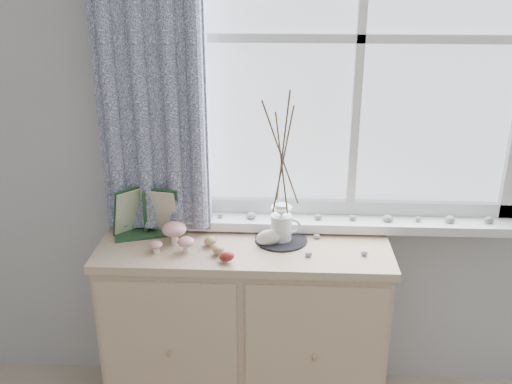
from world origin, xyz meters
The scene contains 9 objects.
room_shell centered at (0.01, 0.13, 1.66)m, with size 4.04×4.04×2.62m.
sideboard centered at (-0.15, 1.75, 0.43)m, with size 1.20×0.45×0.85m.
botanical_book centered at (-0.57, 1.79, 0.96)m, with size 0.31×0.13×0.22m, color #1F4224, non-canonical shape.
toadstool_cluster centered at (-0.43, 1.71, 0.91)m, with size 0.18×0.16×0.09m.
wooden_eggs centered at (-0.25, 1.65, 0.87)m, with size 0.13×0.17×0.06m.
songbird_figurine centered at (-0.05, 1.75, 0.89)m, with size 0.14×0.07×0.07m, color beige, non-canonical shape.
crocheted_doily centered at (0.00, 1.79, 0.85)m, with size 0.22×0.22×0.01m, color black.
twig_pitcher centered at (0.00, 1.79, 1.23)m, with size 0.25×0.25×0.66m.
sideboard_pebbles centered at (0.15, 1.75, 0.86)m, with size 0.33×0.23×0.02m.
Camera 1 is at (0.00, -0.34, 1.92)m, focal length 40.00 mm.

